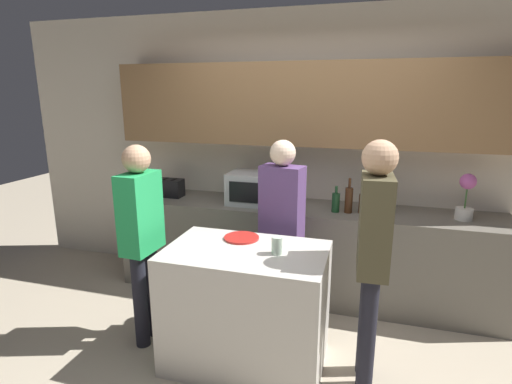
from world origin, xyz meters
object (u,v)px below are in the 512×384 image
Objects in this scene: bottle_3 at (377,200)px; person_right at (373,245)px; bottle_1 at (349,200)px; bottle_2 at (363,203)px; bottle_0 at (336,202)px; person_center at (282,218)px; potted_plant at (466,197)px; microwave at (256,188)px; bottle_4 at (387,203)px; plate_on_island at (241,238)px; cup_0 at (277,245)px; toaster at (170,188)px; person_left at (142,230)px.

person_right reaches higher than bottle_3.
bottle_2 is at bearing 8.04° from bottle_1.
person_center reaches higher than bottle_0.
potted_plant is 1.27× the size of bottle_3.
bottle_1 is (0.11, 0.01, 0.03)m from bottle_0.
bottle_0 is at bearing -120.94° from person_center.
microwave is 1.20m from bottle_4.
bottle_1 is 0.13m from bottle_2.
bottle_0 is (-1.06, -0.08, -0.11)m from potted_plant.
microwave reaches higher than bottle_4.
bottle_2 is 0.79m from person_center.
bottle_3 is 1.20× the size of plate_on_island.
plate_on_island is 0.38m from cup_0.
toaster is 1.80m from bottle_1.
microwave is 2.02× the size of bottle_4.
microwave is at bearing 154.56° from person_left.
microwave is 2.19× the size of bottle_0.
bottle_3 reaches higher than plate_on_island.
microwave is at bearing 177.15° from bottle_2.
bottle_2 is at bearing -156.84° from bottle_3.
person_center is (0.37, -0.52, -0.11)m from microwave.
plate_on_island is at bearing -135.64° from bottle_3.
person_right reaches higher than bottle_4.
person_left is at bearing -143.04° from bottle_0.
bottle_2 is at bearing -132.70° from person_center.
person_right is at bearing -72.01° from bottle_0.
bottle_3 is 0.20× the size of person_left.
bottle_1 reaches higher than bottle_3.
potted_plant is at bearing 4.17° from bottle_1.
plate_on_island is 0.17× the size of person_center.
bottle_1 is 1.04m from person_right.
person_left is (-1.79, -1.09, -0.06)m from bottle_4.
person_left is at bearing -72.69° from toaster.
bottle_0 is 0.45m from bottle_4.
bottle_1 is 1.21× the size of plate_on_island.
bottle_2 is (0.24, 0.03, 0.00)m from bottle_0.
cup_0 reaches higher than plate_on_island.
microwave is 0.33× the size of person_center.
person_center is (-0.11, 0.62, -0.01)m from cup_0.
plate_on_island is (0.16, -0.93, -0.15)m from microwave.
microwave reaches higher than plate_on_island.
bottle_3 is 0.19× the size of person_right.
microwave is 1.24m from person_left.
person_left is at bearing -148.54° from bottle_4.
cup_0 is (1.40, -1.14, -0.04)m from toaster.
cup_0 is 1.06m from person_left.
bottle_3 is (0.35, 0.07, 0.03)m from bottle_0.
potted_plant reaches higher than bottle_1.
bottle_1 is at bearing 127.76° from person_left.
plate_on_island is (1.08, -0.94, -0.09)m from toaster.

